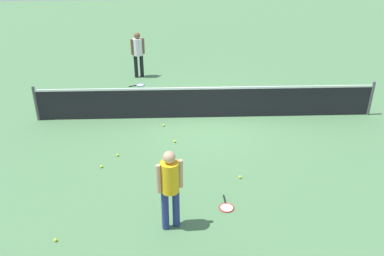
{
  "coord_description": "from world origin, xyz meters",
  "views": [
    {
      "loc": [
        -0.83,
        -11.17,
        5.39
      ],
      "look_at": [
        -0.5,
        -2.45,
        0.9
      ],
      "focal_mm": 38.3,
      "sensor_mm": 36.0,
      "label": 1
    }
  ],
  "objects_px": {
    "tennis_ball_midcourt": "(240,177)",
    "tennis_ball_baseline": "(101,167)",
    "tennis_ball_stray_right": "(55,240)",
    "player_near_side": "(170,184)",
    "tennis_racket_near_player": "(226,207)",
    "tennis_ball_near_player": "(118,155)",
    "tennis_ball_stray_left": "(175,141)",
    "tennis_racket_far_player": "(139,85)",
    "player_far_side": "(138,51)",
    "tennis_ball_by_net": "(164,125)"
  },
  "relations": [
    {
      "from": "tennis_ball_near_player",
      "to": "tennis_ball_stray_left",
      "type": "relative_size",
      "value": 1.0
    },
    {
      "from": "tennis_ball_stray_right",
      "to": "player_near_side",
      "type": "bearing_deg",
      "value": 8.86
    },
    {
      "from": "tennis_ball_near_player",
      "to": "tennis_ball_baseline",
      "type": "distance_m",
      "value": 0.62
    },
    {
      "from": "tennis_ball_by_net",
      "to": "player_near_side",
      "type": "bearing_deg",
      "value": -86.7
    },
    {
      "from": "tennis_ball_near_player",
      "to": "tennis_ball_midcourt",
      "type": "xyz_separation_m",
      "value": [
        2.97,
        -1.1,
        0.0
      ]
    },
    {
      "from": "player_far_side",
      "to": "tennis_ball_near_player",
      "type": "bearing_deg",
      "value": -91.08
    },
    {
      "from": "tennis_racket_far_player",
      "to": "tennis_ball_near_player",
      "type": "distance_m",
      "value": 4.94
    },
    {
      "from": "tennis_racket_near_player",
      "to": "tennis_ball_near_player",
      "type": "height_order",
      "value": "tennis_ball_near_player"
    },
    {
      "from": "tennis_racket_near_player",
      "to": "tennis_racket_far_player",
      "type": "distance_m",
      "value": 7.47
    },
    {
      "from": "tennis_racket_near_player",
      "to": "tennis_ball_stray_right",
      "type": "bearing_deg",
      "value": -164.99
    },
    {
      "from": "tennis_racket_near_player",
      "to": "tennis_ball_stray_right",
      "type": "relative_size",
      "value": 8.93
    },
    {
      "from": "player_near_side",
      "to": "tennis_racket_far_player",
      "type": "xyz_separation_m",
      "value": [
        -1.2,
        7.64,
        -1.0
      ]
    },
    {
      "from": "tennis_ball_midcourt",
      "to": "tennis_ball_stray_right",
      "type": "relative_size",
      "value": 1.0
    },
    {
      "from": "tennis_ball_baseline",
      "to": "tennis_ball_stray_right",
      "type": "height_order",
      "value": "same"
    },
    {
      "from": "player_near_side",
      "to": "tennis_ball_midcourt",
      "type": "height_order",
      "value": "player_near_side"
    },
    {
      "from": "player_near_side",
      "to": "tennis_ball_near_player",
      "type": "bearing_deg",
      "value": 116.96
    },
    {
      "from": "tennis_racket_far_player",
      "to": "tennis_ball_near_player",
      "type": "bearing_deg",
      "value": -92.07
    },
    {
      "from": "player_near_side",
      "to": "tennis_ball_midcourt",
      "type": "bearing_deg",
      "value": 45.41
    },
    {
      "from": "tennis_racket_far_player",
      "to": "tennis_ball_stray_right",
      "type": "distance_m",
      "value": 8.04
    },
    {
      "from": "tennis_ball_near_player",
      "to": "tennis_ball_stray_left",
      "type": "height_order",
      "value": "same"
    },
    {
      "from": "player_near_side",
      "to": "tennis_ball_by_net",
      "type": "distance_m",
      "value": 4.46
    },
    {
      "from": "player_near_side",
      "to": "tennis_racket_far_player",
      "type": "height_order",
      "value": "player_near_side"
    },
    {
      "from": "tennis_racket_far_player",
      "to": "tennis_ball_stray_left",
      "type": "relative_size",
      "value": 9.17
    },
    {
      "from": "tennis_ball_by_net",
      "to": "tennis_ball_stray_right",
      "type": "distance_m",
      "value": 5.05
    },
    {
      "from": "tennis_racket_near_player",
      "to": "tennis_ball_baseline",
      "type": "relative_size",
      "value": 8.93
    },
    {
      "from": "tennis_racket_near_player",
      "to": "tennis_ball_midcourt",
      "type": "height_order",
      "value": "tennis_ball_midcourt"
    },
    {
      "from": "player_far_side",
      "to": "tennis_ball_stray_right",
      "type": "bearing_deg",
      "value": -95.72
    },
    {
      "from": "tennis_ball_stray_right",
      "to": "tennis_ball_baseline",
      "type": "bearing_deg",
      "value": 79.84
    },
    {
      "from": "player_near_side",
      "to": "tennis_ball_stray_left",
      "type": "distance_m",
      "value": 3.51
    },
    {
      "from": "player_far_side",
      "to": "tennis_ball_baseline",
      "type": "bearing_deg",
      "value": -93.94
    },
    {
      "from": "tennis_ball_stray_left",
      "to": "tennis_ball_stray_right",
      "type": "bearing_deg",
      "value": -121.05
    },
    {
      "from": "tennis_racket_near_player",
      "to": "tennis_ball_midcourt",
      "type": "xyz_separation_m",
      "value": [
        0.44,
        1.06,
        0.02
      ]
    },
    {
      "from": "tennis_ball_by_net",
      "to": "tennis_ball_stray_right",
      "type": "bearing_deg",
      "value": -112.2
    },
    {
      "from": "tennis_ball_midcourt",
      "to": "tennis_ball_baseline",
      "type": "xyz_separation_m",
      "value": [
        -3.29,
        0.58,
        0.0
      ]
    },
    {
      "from": "player_far_side",
      "to": "tennis_racket_far_player",
      "type": "relative_size",
      "value": 2.81
    },
    {
      "from": "tennis_ball_by_net",
      "to": "tennis_ball_stray_right",
      "type": "xyz_separation_m",
      "value": [
        -1.91,
        -4.68,
        0.0
      ]
    },
    {
      "from": "player_far_side",
      "to": "tennis_ball_by_net",
      "type": "relative_size",
      "value": 25.76
    },
    {
      "from": "tennis_ball_near_player",
      "to": "tennis_ball_stray_left",
      "type": "distance_m",
      "value": 1.59
    },
    {
      "from": "tennis_racket_near_player",
      "to": "tennis_ball_stray_right",
      "type": "height_order",
      "value": "tennis_ball_stray_right"
    },
    {
      "from": "player_far_side",
      "to": "tennis_ball_near_player",
      "type": "relative_size",
      "value": 25.76
    },
    {
      "from": "tennis_ball_stray_right",
      "to": "player_far_side",
      "type": "bearing_deg",
      "value": 84.28
    },
    {
      "from": "player_far_side",
      "to": "tennis_racket_near_player",
      "type": "relative_size",
      "value": 2.89
    },
    {
      "from": "player_far_side",
      "to": "tennis_ball_by_net",
      "type": "height_order",
      "value": "player_far_side"
    },
    {
      "from": "tennis_ball_midcourt",
      "to": "tennis_ball_baseline",
      "type": "distance_m",
      "value": 3.34
    },
    {
      "from": "tennis_ball_by_net",
      "to": "tennis_ball_baseline",
      "type": "xyz_separation_m",
      "value": [
        -1.46,
        -2.16,
        0.0
      ]
    },
    {
      "from": "tennis_ball_baseline",
      "to": "tennis_ball_stray_right",
      "type": "distance_m",
      "value": 2.56
    },
    {
      "from": "tennis_ball_by_net",
      "to": "tennis_ball_midcourt",
      "type": "xyz_separation_m",
      "value": [
        1.84,
        -2.73,
        0.0
      ]
    },
    {
      "from": "player_near_side",
      "to": "tennis_ball_near_player",
      "type": "xyz_separation_m",
      "value": [
        -1.38,
        2.71,
        -0.98
      ]
    },
    {
      "from": "tennis_ball_midcourt",
      "to": "tennis_ball_near_player",
      "type": "bearing_deg",
      "value": 159.61
    },
    {
      "from": "tennis_ball_by_net",
      "to": "tennis_ball_baseline",
      "type": "relative_size",
      "value": 1.0
    }
  ]
}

